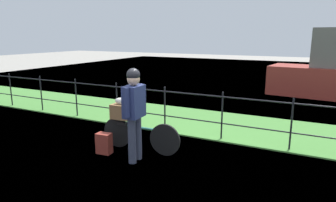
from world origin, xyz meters
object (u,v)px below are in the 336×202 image
at_px(wooden_crate, 122,111).
at_px(cyclist_person, 134,107).
at_px(backpack_on_paving, 104,143).
at_px(bicycle_main, 139,135).
at_px(terrier_dog, 122,101).

relative_size(wooden_crate, cyclist_person, 0.23).
bearing_deg(wooden_crate, backpack_on_paving, -109.30).
xyz_separation_m(bicycle_main, backpack_on_paving, (-0.53, -0.42, -0.13)).
xyz_separation_m(terrier_dog, cyclist_person, (0.55, -0.43, 0.02)).
distance_m(wooden_crate, backpack_on_paving, 0.71).
relative_size(terrier_dog, cyclist_person, 0.19).
height_order(bicycle_main, backpack_on_paving, bicycle_main).
bearing_deg(cyclist_person, wooden_crate, 143.66).
height_order(terrier_dog, cyclist_person, cyclist_person).
distance_m(bicycle_main, terrier_dog, 0.75).
xyz_separation_m(cyclist_person, backpack_on_paving, (-0.72, 0.02, -0.80)).
xyz_separation_m(wooden_crate, terrier_dog, (0.02, 0.00, 0.22)).
bearing_deg(bicycle_main, terrier_dog, -177.51).
height_order(bicycle_main, terrier_dog, terrier_dog).
distance_m(wooden_crate, cyclist_person, 0.76).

